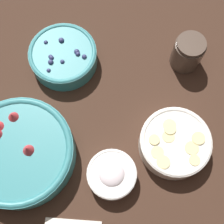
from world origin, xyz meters
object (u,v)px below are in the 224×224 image
(bowl_bananas, at_px, (175,143))
(bowl_cream, at_px, (112,175))
(bowl_strawberries, at_px, (19,152))
(bowl_blueberries, at_px, (63,56))
(jar_chocolate, at_px, (187,53))

(bowl_bananas, xyz_separation_m, bowl_cream, (-0.17, -0.01, -0.00))
(bowl_strawberries, distance_m, bowl_blueberries, 0.27)
(bowl_strawberries, relative_size, bowl_cream, 2.26)
(bowl_blueberries, relative_size, bowl_cream, 1.55)
(bowl_blueberries, distance_m, bowl_cream, 0.34)
(bowl_cream, height_order, jar_chocolate, jar_chocolate)
(bowl_cream, xyz_separation_m, jar_chocolate, (0.31, 0.21, 0.01))
(bowl_cream, bearing_deg, jar_chocolate, 34.04)
(bowl_bananas, distance_m, jar_chocolate, 0.24)
(bowl_bananas, height_order, jar_chocolate, jar_chocolate)
(bowl_strawberries, height_order, bowl_cream, bowl_strawberries)
(bowl_cream, relative_size, jar_chocolate, 1.25)
(bowl_blueberries, bearing_deg, bowl_strawberries, -132.69)
(bowl_bananas, relative_size, jar_chocolate, 1.84)
(bowl_bananas, relative_size, bowl_cream, 1.47)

